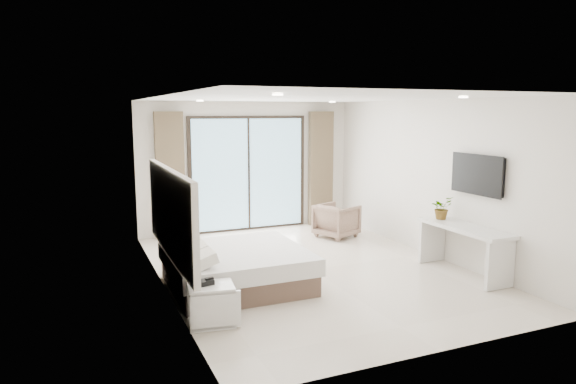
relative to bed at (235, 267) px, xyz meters
name	(u,v)px	position (x,y,z in m)	size (l,w,h in m)	color
ground	(311,269)	(1.35, 0.30, -0.28)	(6.20, 6.20, 0.00)	beige
room_shell	(283,167)	(1.15, 0.99, 1.30)	(4.62, 6.22, 2.72)	silver
bed	(235,267)	(0.00, 0.00, 0.00)	(1.91, 1.82, 0.67)	brown
nightstand	(211,305)	(-0.67, -1.17, -0.04)	(0.59, 0.51, 0.48)	silver
phone	(205,282)	(-0.72, -1.13, 0.23)	(0.18, 0.14, 0.06)	black
console_desk	(464,239)	(3.39, -0.85, 0.28)	(0.51, 1.65, 0.77)	silver
plant	(442,210)	(3.39, -0.31, 0.63)	(0.33, 0.37, 0.29)	#33662D
armchair	(337,219)	(2.75, 2.04, 0.08)	(0.71, 0.67, 0.73)	#91705F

